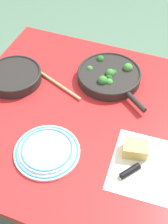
# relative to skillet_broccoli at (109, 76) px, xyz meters

# --- Properties ---
(ground_plane) EXTENTS (14.00, 14.00, 0.00)m
(ground_plane) POSITION_rel_skillet_broccoli_xyz_m (-0.03, -0.25, -0.80)
(ground_plane) COLOR #51755B
(dining_table_red) EXTENTS (1.10, 1.03, 0.77)m
(dining_table_red) POSITION_rel_skillet_broccoli_xyz_m (-0.03, -0.25, -0.11)
(dining_table_red) COLOR red
(dining_table_red) RESTS_ON ground_plane
(skillet_broccoli) EXTENTS (0.37, 0.32, 0.07)m
(skillet_broccoli) POSITION_rel_skillet_broccoli_xyz_m (0.00, 0.00, 0.00)
(skillet_broccoli) COLOR black
(skillet_broccoli) RESTS_ON dining_table_red
(skillet_eggs) EXTENTS (0.37, 0.26, 0.05)m
(skillet_eggs) POSITION_rel_skillet_broccoli_xyz_m (-0.42, -0.17, -0.00)
(skillet_eggs) COLOR black
(skillet_eggs) RESTS_ON dining_table_red
(wooden_spoon) EXTENTS (0.35, 0.16, 0.02)m
(wooden_spoon) POSITION_rel_skillet_broccoli_xyz_m (-0.28, -0.09, -0.02)
(wooden_spoon) COLOR tan
(wooden_spoon) RESTS_ON dining_table_red
(parchment_sheet) EXTENTS (0.31, 0.30, 0.00)m
(parchment_sheet) POSITION_rel_skillet_broccoli_xyz_m (0.30, -0.41, -0.03)
(parchment_sheet) COLOR silver
(parchment_sheet) RESTS_ON dining_table_red
(grater_knife) EXTENTS (0.17, 0.23, 0.02)m
(grater_knife) POSITION_rel_skillet_broccoli_xyz_m (0.26, -0.42, -0.02)
(grater_knife) COLOR silver
(grater_knife) RESTS_ON dining_table_red
(cheese_block) EXTENTS (0.11, 0.09, 0.05)m
(cheese_block) POSITION_rel_skillet_broccoli_xyz_m (0.22, -0.36, -0.00)
(cheese_block) COLOR #E0C15B
(cheese_block) RESTS_ON dining_table_red
(dinner_plate_stack) EXTENTS (0.26, 0.26, 0.03)m
(dinner_plate_stack) POSITION_rel_skillet_broccoli_xyz_m (-0.10, -0.48, -0.02)
(dinner_plate_stack) COLOR white
(dinner_plate_stack) RESTS_ON dining_table_red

